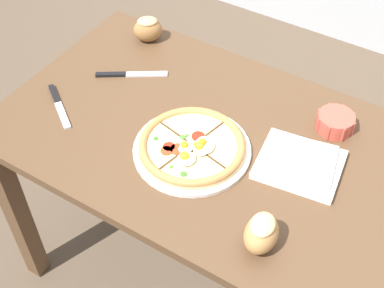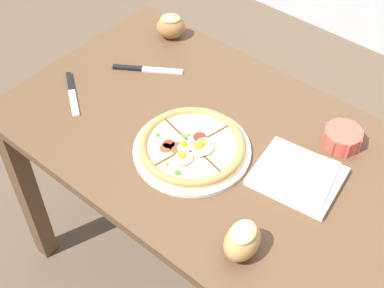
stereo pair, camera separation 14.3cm
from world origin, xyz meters
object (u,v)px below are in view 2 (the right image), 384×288
Objects in this scene: knife_spare at (72,93)px; bread_piece_near at (171,26)px; dining_table at (213,167)px; bread_piece_mid at (242,240)px; napkin_folded at (298,175)px; pizza at (192,147)px; ramekin_bowl at (343,137)px; knife_main at (147,69)px.

bread_piece_near is at bearing 119.51° from knife_spare.
dining_table is 0.52m from bread_piece_near.
bread_piece_mid reaches higher than knife_spare.
dining_table is 0.29m from napkin_folded.
bread_piece_mid reaches higher than bread_piece_near.
pizza is at bearing -102.46° from dining_table.
ramekin_bowl is 0.47× the size of napkin_folded.
knife_main is at bearing 164.35° from dining_table.
dining_table is 3.78× the size of pizza.
dining_table is at bearing -48.96° from knife_main.
bread_piece_mid is (-0.01, -0.46, 0.02)m from ramekin_bowl.
knife_main reaches higher than dining_table.
bread_piece_mid is at bearing -86.04° from napkin_folded.
dining_table is 0.16m from pizza.
knife_spare is (-0.04, -0.41, -0.04)m from bread_piece_near.
bread_piece_near is 0.41m from knife_spare.
bread_piece_mid is 0.64× the size of knife_spare.
bread_piece_mid is (0.02, -0.27, 0.03)m from napkin_folded.
napkin_folded is 0.71m from bread_piece_near.
bread_piece_mid is 0.56× the size of knife_main.
knife_spare is at bearing -154.85° from ramekin_bowl.
napkin_folded reaches higher than knife_spare.
knife_main is (0.06, -0.18, -0.04)m from bread_piece_near.
napkin_folded is at bearing -21.09° from bread_piece_near.
pizza is at bearing -60.97° from knife_main.
ramekin_bowl is at bearing 37.12° from dining_table.
bread_piece_mid reaches higher than napkin_folded.
knife_main is (-0.61, 0.07, -0.01)m from napkin_folded.
knife_main is at bearing 152.34° from pizza.
bread_piece_mid reaches higher than pizza.
bread_piece_mid is at bearing -37.59° from bread_piece_near.
bread_piece_near is at bearing 174.19° from ramekin_bowl.
bread_piece_near reaches higher than pizza.
napkin_folded is at bearing 47.07° from knife_spare.
dining_table is 10.19× the size of bread_piece_near.
pizza is 0.43m from knife_spare.
pizza is 0.41m from ramekin_bowl.
pizza is 1.63× the size of knife_main.
knife_main is at bearing 173.09° from napkin_folded.
bread_piece_near is at bearing 158.91° from napkin_folded.
dining_table is at bearing -34.43° from bread_piece_near.
napkin_folded is at bearing -97.72° from ramekin_bowl.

